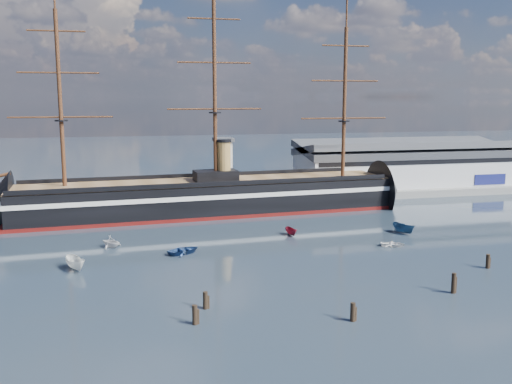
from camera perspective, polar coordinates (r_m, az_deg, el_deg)
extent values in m
plane|color=#1F2F41|center=(117.30, -1.80, -4.00)|extent=(600.00, 600.00, 0.00)
cube|color=slate|center=(153.82, -0.86, -0.76)|extent=(180.00, 18.00, 2.00)
cube|color=#B7BABC|center=(173.17, 14.54, 2.43)|extent=(62.00, 20.00, 10.00)
cube|color=#3F4247|center=(172.60, 14.62, 4.28)|extent=(63.00, 21.00, 2.00)
cube|color=silver|center=(148.19, -3.26, 2.36)|extent=(4.00, 4.00, 14.00)
cube|color=#3F4247|center=(147.45, -3.29, 5.25)|extent=(5.00, 5.00, 1.00)
cube|color=black|center=(135.24, -4.87, -0.49)|extent=(88.85, 21.68, 7.00)
cube|color=silver|center=(135.03, -4.87, 0.01)|extent=(90.87, 22.05, 1.00)
cube|color=#540E0C|center=(135.91, -4.84, -2.00)|extent=(90.86, 22.01, 0.90)
cone|color=black|center=(149.31, 13.07, 0.13)|extent=(12.00, 16.36, 15.68)
cube|color=brown|center=(134.66, -4.89, 1.02)|extent=(88.77, 20.41, 0.40)
cube|color=black|center=(134.77, -4.05, 1.64)|extent=(10.37, 6.64, 2.50)
cylinder|color=#9E7B3F|center=(134.68, -3.23, 3.14)|extent=(3.20, 3.20, 9.00)
cylinder|color=#381E0F|center=(132.33, -19.01, 8.74)|extent=(0.90, 0.90, 38.00)
cylinder|color=#381E0F|center=(133.53, -4.16, 10.09)|extent=(0.90, 0.90, 42.00)
cylinder|color=#381E0F|center=(142.27, 8.84, 8.75)|extent=(0.90, 0.90, 36.00)
imported|color=white|center=(96.24, -17.56, -7.47)|extent=(7.23, 4.89, 2.72)
imported|color=navy|center=(102.15, -7.19, -6.11)|extent=(2.93, 3.98, 1.73)
imported|color=maroon|center=(114.39, 3.55, -4.36)|extent=(5.05, 2.38, 1.94)
imported|color=silver|center=(108.56, -14.27, -5.40)|extent=(6.79, 6.88, 2.47)
imported|color=silver|center=(108.90, 13.51, -5.32)|extent=(2.12, 2.92, 1.27)
imported|color=navy|center=(119.68, 14.52, -4.03)|extent=(6.90, 4.38, 2.59)
cylinder|color=black|center=(71.55, -6.12, -13.03)|extent=(0.64, 0.64, 3.14)
cylinder|color=black|center=(73.06, 9.63, -12.62)|extent=(0.64, 0.64, 3.08)
cylinder|color=black|center=(86.20, 19.10, -9.54)|extent=(0.64, 0.64, 3.65)
cylinder|color=black|center=(100.15, 22.13, -7.07)|extent=(0.64, 0.64, 3.04)
cylinder|color=black|center=(76.23, -5.07, -11.56)|extent=(0.64, 0.64, 3.04)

